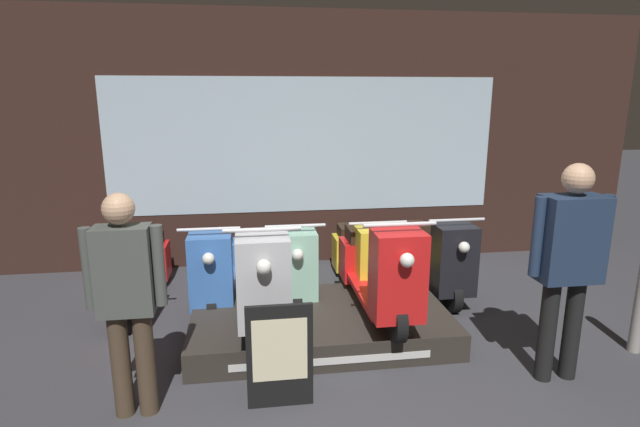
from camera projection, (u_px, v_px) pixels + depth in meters
ground_plane at (355, 399)px, 3.68m from camera, size 30.00×30.00×0.00m
shop_wall_back at (305, 141)px, 6.38m from camera, size 8.97×0.09×3.20m
display_platform at (320, 323)px, 4.62m from camera, size 2.34×1.32×0.24m
scooter_display_left at (262, 276)px, 4.38m from camera, size 0.58×1.73×0.99m
scooter_display_right at (378, 270)px, 4.52m from camera, size 0.58×1.73×0.99m
scooter_backrow_0 at (137, 271)px, 5.21m from camera, size 0.58×1.73×0.99m
scooter_backrow_1 at (216, 267)px, 5.32m from camera, size 0.58×1.73×0.99m
scooter_backrow_2 at (291, 263)px, 5.43m from camera, size 0.58×1.73×0.99m
scooter_backrow_3 at (363, 260)px, 5.54m from camera, size 0.58×1.73×0.99m
scooter_backrow_4 at (432, 257)px, 5.65m from camera, size 0.58×1.73×0.99m
person_left_browsing at (127, 293)px, 3.31m from camera, size 0.52×0.21×1.58m
person_right_browsing at (569, 255)px, 3.72m from camera, size 0.62×0.26×1.71m
price_sign_board at (280, 356)px, 3.51m from camera, size 0.47×0.04×0.78m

